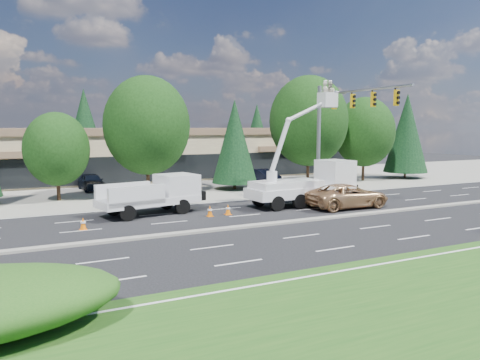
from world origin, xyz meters
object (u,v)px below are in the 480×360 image
bucket_truck (310,178)px  utility_pickup (156,198)px  signal_mast (335,121)px  minivan (347,196)px

bucket_truck → utility_pickup: bearing=169.7°
bucket_truck → signal_mast: bearing=25.4°
utility_pickup → bucket_truck: 11.24m
bucket_truck → minivan: size_ratio=1.49×
utility_pickup → bucket_truck: bucket_truck is taller
utility_pickup → minivan: utility_pickup is taller
utility_pickup → bucket_truck: size_ratio=0.76×
signal_mast → bucket_truck: 6.00m
signal_mast → bucket_truck: bearing=-151.2°
minivan → bucket_truck: bearing=35.1°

